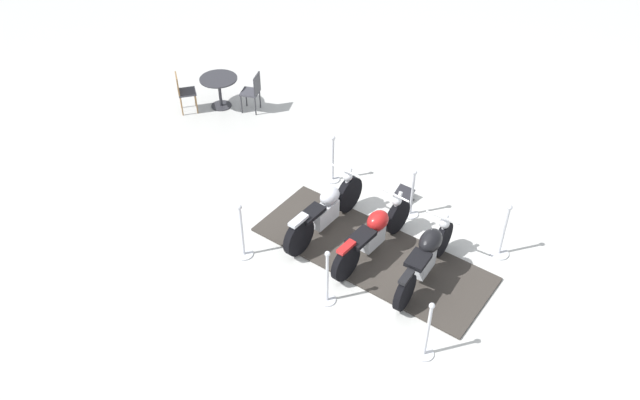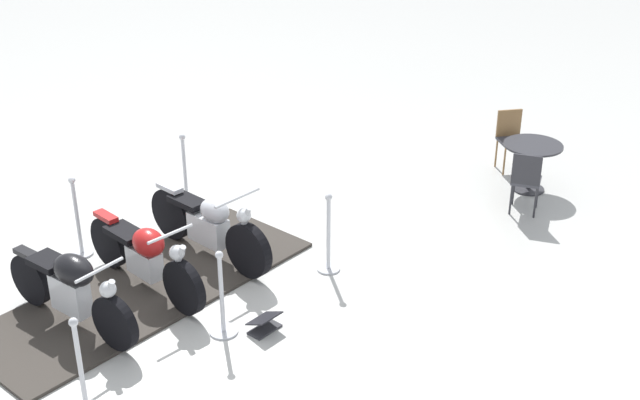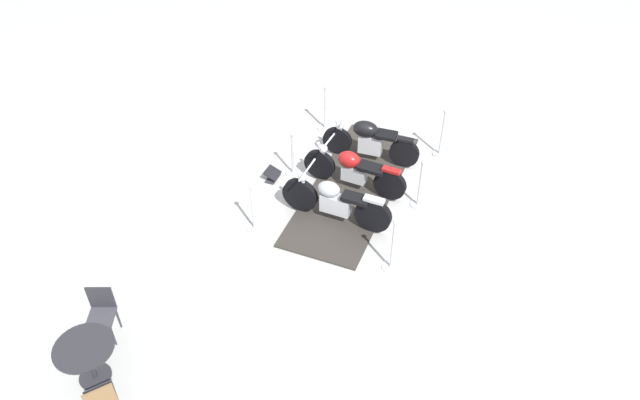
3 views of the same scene
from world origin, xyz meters
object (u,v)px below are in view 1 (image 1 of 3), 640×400
object	(u,v)px
stanchion_right_mid	(411,201)
motorcycle_maroon	(374,233)
stanchion_left_mid	(327,284)
cafe_chair_across_table	(253,90)
info_placard	(404,196)
cafe_table	(219,85)
motorcycle_black	(427,255)
stanchion_left_rear	(243,239)
stanchion_right_rear	(333,165)
cafe_chair_near_table	(183,90)
motorcycle_chrome	(325,210)
stanchion_right_front	(502,240)
stanchion_left_front	(427,337)

from	to	relation	value
stanchion_right_mid	motorcycle_maroon	bearing A→B (deg)	33.24
stanchion_left_mid	cafe_chair_across_table	distance (m)	6.13
info_placard	cafe_table	distance (m)	5.31
motorcycle_black	cafe_table	world-z (taller)	motorcycle_black
motorcycle_maroon	stanchion_left_rear	xyz separation A→B (m)	(2.14, -0.76, -0.11)
stanchion_left_rear	stanchion_right_rear	bearing A→B (deg)	-146.82
stanchion_right_rear	motorcycle_maroon	bearing A→B (deg)	87.09
stanchion_right_mid	cafe_chair_near_table	distance (m)	6.11
info_placard	cafe_table	xyz separation A→B (m)	(2.51, -4.65, 0.48)
motorcycle_chrome	info_placard	distance (m)	1.83
stanchion_right_front	stanchion_left_rear	xyz separation A→B (m)	(4.23, -1.55, 0.05)
stanchion_right_front	stanchion_left_front	distance (m)	2.69
stanchion_left_mid	motorcycle_black	bearing A→B (deg)	176.75
motorcycle_maroon	cafe_chair_across_table	bearing A→B (deg)	66.83
motorcycle_chrome	cafe_table	xyz separation A→B (m)	(0.75, -4.97, 0.07)
motorcycle_maroon	cafe_chair_near_table	bearing A→B (deg)	79.94
motorcycle_black	motorcycle_maroon	size ratio (longest dim) A/B	0.89
stanchion_left_mid	cafe_chair_across_table	world-z (taller)	stanchion_left_mid
motorcycle_maroon	cafe_table	distance (m)	5.97
stanchion_right_rear	stanchion_right_mid	distance (m)	1.81
stanchion_left_mid	cafe_table	world-z (taller)	stanchion_left_mid
cafe_chair_near_table	cafe_chair_across_table	xyz separation A→B (m)	(-1.50, 0.54, -0.01)
cafe_chair_across_table	stanchion_left_mid	bearing A→B (deg)	119.65
motorcycle_maroon	stanchion_left_front	distance (m)	2.27
stanchion_right_rear	stanchion_left_mid	size ratio (longest dim) A/B	0.96
motorcycle_maroon	motorcycle_chrome	distance (m)	1.03
stanchion_right_rear	info_placard	world-z (taller)	stanchion_right_rear
motorcycle_black	stanchion_right_front	world-z (taller)	stanchion_right_front
info_placard	cafe_table	size ratio (longest dim) A/B	0.50
stanchion_right_front	stanchion_left_mid	bearing A→B (deg)	-0.71
motorcycle_maroon	stanchion_right_front	bearing A→B (deg)	-50.66
motorcycle_chrome	stanchion_left_mid	xyz separation A→B (m)	(0.58, 1.60, -0.10)
motorcycle_black	stanchion_right_rear	bearing A→B (deg)	61.45
motorcycle_black	cafe_table	xyz separation A→B (m)	(1.89, -6.67, 0.02)
stanchion_right_rear	cafe_table	bearing A→B (deg)	-68.27
stanchion_left_mid	stanchion_left_rear	distance (m)	1.81
stanchion_right_mid	stanchion_left_front	world-z (taller)	stanchion_left_front
info_placard	cafe_table	world-z (taller)	cafe_table
stanchion_left_rear	cafe_table	size ratio (longest dim) A/B	1.31
stanchion_right_rear	stanchion_left_front	size ratio (longest dim) A/B	0.93
stanchion_right_mid	stanchion_right_front	size ratio (longest dim) A/B	0.93
motorcycle_chrome	stanchion_right_front	bearing A→B (deg)	-63.63
motorcycle_chrome	stanchion_left_front	distance (m)	3.14
stanchion_left_rear	cafe_chair_across_table	xyz separation A→B (m)	(-1.50, -4.60, 0.16)
stanchion_right_front	cafe_table	size ratio (longest dim) A/B	1.27
stanchion_left_front	cafe_chair_across_table	world-z (taller)	stanchion_left_front
motorcycle_black	stanchion_right_rear	xyz separation A→B (m)	(0.46, -3.08, -0.17)
motorcycle_chrome	info_placard	bearing A→B (deg)	-21.70
stanchion_right_rear	stanchion_left_front	bearing A→B (deg)	86.51
stanchion_right_mid	stanchion_left_rear	world-z (taller)	stanchion_left_rear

